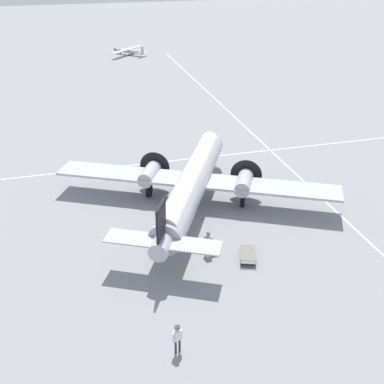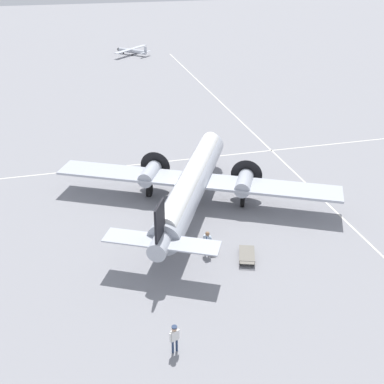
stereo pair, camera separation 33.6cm
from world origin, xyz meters
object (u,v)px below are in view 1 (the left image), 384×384
(airliner_main, at_px, (193,180))
(light_aircraft_distant, at_px, (128,51))
(crew_foreground, at_px, (177,336))
(passenger_boarding, at_px, (208,241))
(baggage_cart, at_px, (248,255))
(traffic_cone, at_px, (181,246))
(suitcase_near_door, at_px, (214,253))

(airliner_main, distance_m, light_aircraft_distant, 60.79)
(crew_foreground, distance_m, passenger_boarding, 9.19)
(baggage_cart, bearing_deg, light_aircraft_distant, 17.92)
(airliner_main, bearing_deg, traffic_cone, -175.66)
(light_aircraft_distant, bearing_deg, airliner_main, 131.15)
(traffic_cone, bearing_deg, passenger_boarding, 148.72)
(crew_foreground, distance_m, traffic_cone, 9.58)
(airliner_main, relative_size, traffic_cone, 35.90)
(suitcase_near_door, xyz_separation_m, light_aircraft_distant, (-4.12, -67.80, 0.55))
(airliner_main, xyz_separation_m, traffic_cone, (2.48, 5.88, -2.08))
(crew_foreground, height_order, traffic_cone, crew_foreground)
(suitcase_near_door, bearing_deg, airliner_main, -93.41)
(airliner_main, height_order, traffic_cone, airliner_main)
(airliner_main, distance_m, suitcase_near_door, 7.47)
(airliner_main, distance_m, passenger_boarding, 7.07)
(light_aircraft_distant, relative_size, traffic_cone, 11.86)
(airliner_main, xyz_separation_m, baggage_cart, (-1.73, 8.06, -2.09))
(airliner_main, relative_size, passenger_boarding, 11.90)
(crew_foreground, bearing_deg, passenger_boarding, 43.96)
(crew_foreground, xyz_separation_m, traffic_cone, (-2.47, -9.22, -0.82))
(baggage_cart, bearing_deg, crew_foreground, 156.08)
(suitcase_near_door, distance_m, baggage_cart, 2.34)
(airliner_main, relative_size, crew_foreground, 12.52)
(airliner_main, bearing_deg, baggage_cart, -140.71)
(suitcase_near_door, height_order, light_aircraft_distant, light_aircraft_distant)
(airliner_main, xyz_separation_m, light_aircraft_distant, (-3.70, -60.65, -1.59))
(airliner_main, bearing_deg, suitcase_near_door, -156.21)
(suitcase_near_door, xyz_separation_m, baggage_cart, (-2.15, 0.91, 0.05))
(light_aircraft_distant, xyz_separation_m, traffic_cone, (6.18, 66.54, -0.50))
(traffic_cone, bearing_deg, light_aircraft_distant, -95.31)
(suitcase_near_door, height_order, baggage_cart, baggage_cart)
(traffic_cone, bearing_deg, airliner_main, -112.87)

